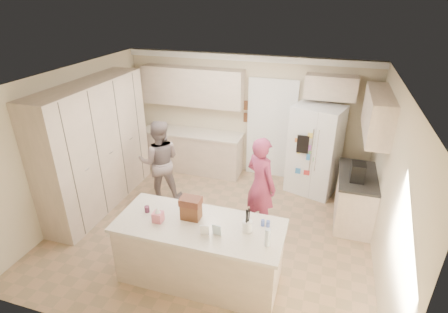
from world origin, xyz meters
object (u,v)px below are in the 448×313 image
(refrigerator, at_px, (315,150))
(utensil_crock, at_px, (247,226))
(coffee_maker, at_px, (358,172))
(teen_girl, at_px, (261,185))
(island_base, at_px, (200,252))
(teen_boy, at_px, (160,161))
(tissue_box, at_px, (158,217))
(dollhouse_body, at_px, (191,211))

(refrigerator, xyz_separation_m, utensil_crock, (-0.66, -2.90, 0.10))
(utensil_crock, bearing_deg, refrigerator, 77.27)
(utensil_crock, bearing_deg, coffee_maker, 52.88)
(utensil_crock, relative_size, teen_girl, 0.09)
(island_base, relative_size, teen_girl, 1.31)
(utensil_crock, height_order, teen_boy, teen_boy)
(refrigerator, height_order, teen_girl, refrigerator)
(island_base, distance_m, utensil_crock, 0.86)
(refrigerator, distance_m, utensil_crock, 2.98)
(island_base, relative_size, teen_boy, 1.35)
(island_base, bearing_deg, coffee_maker, 42.83)
(utensil_crock, distance_m, teen_girl, 1.38)
(island_base, xyz_separation_m, utensil_crock, (0.65, 0.05, 0.56))
(teen_boy, xyz_separation_m, teen_girl, (2.02, -0.34, 0.03))
(teen_girl, bearing_deg, teen_boy, 24.67)
(teen_boy, bearing_deg, coffee_maker, 159.04)
(refrigerator, bearing_deg, tissue_box, -104.34)
(island_base, distance_m, tissue_box, 0.79)
(dollhouse_body, distance_m, teen_girl, 1.50)
(island_base, height_order, teen_girl, teen_girl)
(tissue_box, distance_m, teen_boy, 2.08)
(tissue_box, relative_size, dollhouse_body, 0.54)
(island_base, relative_size, dollhouse_body, 8.46)
(teen_boy, height_order, teen_girl, teen_girl)
(coffee_maker, xyz_separation_m, tissue_box, (-2.60, -2.00, -0.07))
(coffee_maker, height_order, dollhouse_body, coffee_maker)
(refrigerator, bearing_deg, coffee_maker, -37.77)
(teen_girl, bearing_deg, island_base, 102.97)
(teen_boy, bearing_deg, teen_girl, 147.16)
(tissue_box, bearing_deg, utensil_crock, 7.13)
(island_base, xyz_separation_m, teen_girl, (0.55, 1.41, 0.40))
(island_base, xyz_separation_m, dollhouse_body, (-0.15, 0.10, 0.60))
(dollhouse_body, relative_size, teen_girl, 0.15)
(coffee_maker, relative_size, teen_girl, 0.18)
(tissue_box, bearing_deg, dollhouse_body, 26.57)
(dollhouse_body, bearing_deg, coffee_maker, 39.29)
(tissue_box, distance_m, dollhouse_body, 0.45)
(tissue_box, bearing_deg, refrigerator, 58.70)
(island_base, bearing_deg, dollhouse_body, 146.31)
(dollhouse_body, height_order, teen_boy, teen_boy)
(teen_girl, bearing_deg, dollhouse_body, 96.18)
(refrigerator, height_order, utensil_crock, refrigerator)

